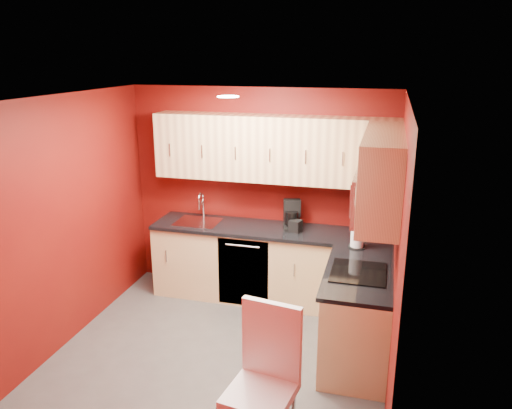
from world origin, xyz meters
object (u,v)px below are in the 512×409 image
at_px(coffee_maker, 292,215).
at_px(napkin_holder, 295,226).
at_px(dining_chair, 260,386).
at_px(microwave, 376,196).
at_px(sink, 198,219).
at_px(paper_towel, 357,233).

relative_size(coffee_maker, napkin_holder, 2.41).
bearing_deg(coffee_maker, dining_chair, -99.59).
xyz_separation_m(microwave, napkin_holder, (-0.89, 0.95, -0.68)).
bearing_deg(napkin_holder, sink, 177.63).
height_order(sink, dining_chair, sink).
distance_m(microwave, dining_chair, 1.90).
height_order(napkin_holder, paper_towel, paper_towel).
bearing_deg(sink, coffee_maker, 2.93).
height_order(napkin_holder, dining_chair, dining_chair).
bearing_deg(paper_towel, dining_chair, -104.21).
bearing_deg(napkin_holder, paper_towel, -23.29).
bearing_deg(microwave, sink, 154.40).
height_order(microwave, sink, microwave).
relative_size(sink, napkin_holder, 3.84).
height_order(paper_towel, dining_chair, paper_towel).
xyz_separation_m(sink, coffee_maker, (1.15, 0.06, 0.13)).
bearing_deg(sink, paper_towel, -10.54).
bearing_deg(sink, napkin_holder, -2.37).
bearing_deg(napkin_holder, microwave, -46.99).
relative_size(microwave, dining_chair, 0.67).
xyz_separation_m(sink, napkin_holder, (1.20, -0.05, 0.03)).
bearing_deg(napkin_holder, dining_chair, -85.25).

